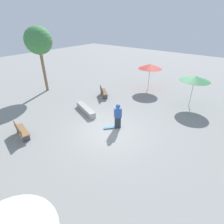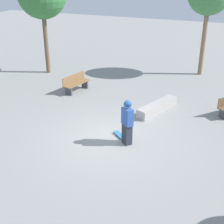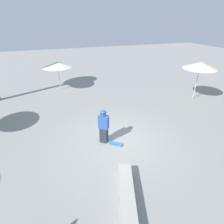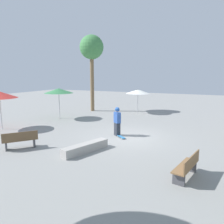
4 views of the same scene
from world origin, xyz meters
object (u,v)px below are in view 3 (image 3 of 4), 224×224
at_px(skateboard, 114,143).
at_px(skater_main, 104,125).
at_px(shade_umbrella_white, 57,65).
at_px(shade_umbrella_cream, 200,66).
at_px(concrete_ledge, 127,197).

bearing_deg(skateboard, skater_main, 178.25).
xyz_separation_m(skateboard, shade_umbrella_white, (-8.08, -1.70, 1.95)).
xyz_separation_m(shade_umbrella_cream, shade_umbrella_white, (-5.09, -8.85, -0.37)).
bearing_deg(shade_umbrella_white, shade_umbrella_cream, 60.10).
relative_size(shade_umbrella_cream, shade_umbrella_white, 1.17).
relative_size(skater_main, skateboard, 2.25).
distance_m(concrete_ledge, shade_umbrella_white, 11.10).
relative_size(concrete_ledge, shade_umbrella_cream, 0.94).
bearing_deg(shade_umbrella_cream, skateboard, -67.34).
distance_m(skater_main, shade_umbrella_white, 7.93).
bearing_deg(shade_umbrella_cream, shade_umbrella_white, -119.90).
bearing_deg(shade_umbrella_cream, concrete_ledge, -53.19).
bearing_deg(shade_umbrella_cream, skater_main, -70.59).
height_order(skater_main, concrete_ledge, skater_main).
distance_m(skateboard, shade_umbrella_white, 8.48).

